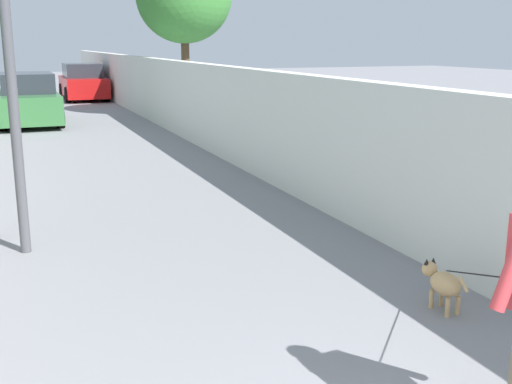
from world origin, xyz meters
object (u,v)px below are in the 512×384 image
lamp_post (5,11)px  dog (443,282)px  car_near (28,101)px  car_far (83,83)px

lamp_post → dog: size_ratio=1.94×
car_near → dog: bearing=-169.5°
car_near → car_far: (7.97, -2.57, -0.00)m
dog → car_near: size_ratio=0.50×
lamp_post → dog: bearing=-132.3°
dog → car_near: car_near is taller
lamp_post → dog: lamp_post is taller
lamp_post → car_far: bearing=-8.7°
lamp_post → car_near: 12.91m
lamp_post → car_near: lamp_post is taller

